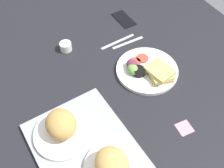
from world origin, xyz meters
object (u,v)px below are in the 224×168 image
object	(u,v)px
plate_with_salad	(147,70)
fork	(128,43)
serving_tray	(87,152)
knife	(118,42)
sticky_note	(184,128)
cell_phone	(124,19)
espresso_cup	(66,46)
bread_plate_far	(62,127)
bread_plate_near	(112,166)

from	to	relation	value
plate_with_salad	fork	size ratio (longest dim) A/B	1.61
serving_tray	fork	distance (cm)	59.44
knife	sticky_note	xyz separation A→B (cm)	(-53.84, 1.17, -0.19)
cell_phone	espresso_cup	bearing A→B (deg)	98.51
plate_with_salad	serving_tray	bearing A→B (deg)	119.11
bread_plate_far	espresso_cup	world-z (taller)	bread_plate_far
serving_tray	bread_plate_far	world-z (taller)	bread_plate_far
sticky_note	knife	bearing A→B (deg)	-1.24
serving_tray	sticky_note	size ratio (longest dim) A/B	8.04
bread_plate_near	knife	xyz separation A→B (cm)	(55.75, -33.15, -5.38)
serving_tray	bread_plate_far	xyz separation A→B (cm)	(10.58, 4.74, 4.68)
espresso_cup	knife	world-z (taller)	espresso_cup
bread_plate_near	plate_with_salad	distance (cm)	47.44
cell_phone	plate_with_salad	bearing A→B (deg)	162.84
serving_tray	cell_phone	size ratio (longest dim) A/B	3.13
serving_tray	fork	xyz separation A→B (cm)	(42.47, -41.58, -0.55)
plate_with_salad	fork	world-z (taller)	plate_with_salad
plate_with_salad	fork	distance (cm)	20.86
fork	knife	xyz separation A→B (cm)	(3.00, 4.00, 0.00)
bread_plate_far	cell_phone	bearing A→B (deg)	-47.68
plate_with_salad	espresso_cup	size ratio (longest dim) A/B	4.90
serving_tray	espresso_cup	distance (cm)	54.10
plate_with_salad	sticky_note	xyz separation A→B (cm)	(-30.17, 2.75, -1.69)
espresso_cup	cell_phone	bearing A→B (deg)	-78.90
bread_plate_far	knife	world-z (taller)	bread_plate_far
bread_plate_far	cell_phone	distance (cm)	72.80
espresso_cup	sticky_note	bearing A→B (deg)	-159.11
sticky_note	plate_with_salad	bearing A→B (deg)	-5.21
cell_phone	bread_plate_far	bearing A→B (deg)	129.73
serving_tray	bread_plate_near	xyz separation A→B (cm)	(-10.28, -4.43, 4.83)
cell_phone	bread_plate_near	bearing A→B (deg)	144.86
bread_plate_near	sticky_note	distance (cm)	32.52
serving_tray	bread_plate_near	bearing A→B (deg)	-156.70
knife	cell_phone	size ratio (longest dim) A/B	1.32
espresso_cup	bread_plate_near	bearing A→B (deg)	172.04
bread_plate_near	plate_with_salad	xyz separation A→B (cm)	(32.08, -34.73, -3.88)
bread_plate_far	fork	xyz separation A→B (cm)	(31.89, -46.32, -5.23)
fork	sticky_note	bearing A→B (deg)	83.51
serving_tray	knife	size ratio (longest dim) A/B	2.37
bread_plate_near	cell_phone	distance (cm)	82.91
bread_plate_far	plate_with_salad	size ratio (longest dim) A/B	0.77
serving_tray	fork	size ratio (longest dim) A/B	2.65
bread_plate_near	knife	size ratio (longest dim) A/B	1.05
bread_plate_far	sticky_note	size ratio (longest dim) A/B	3.78
knife	sticky_note	size ratio (longest dim) A/B	3.39
bread_plate_far	knife	distance (cm)	55.10
plate_with_salad	knife	size ratio (longest dim) A/B	1.44
fork	sticky_note	distance (cm)	51.10
serving_tray	fork	world-z (taller)	serving_tray
knife	bread_plate_far	bearing A→B (deg)	34.45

